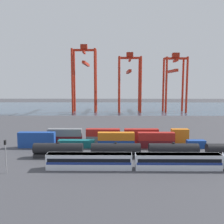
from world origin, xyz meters
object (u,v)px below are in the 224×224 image
object	(u,v)px
gantry_crane_central	(129,76)
gantry_crane_east	(174,77)
freight_tank_row	(173,150)
signal_mast	(6,152)
shipping_container_3	(116,144)
gantry_crane_west	(85,72)
passenger_train	(178,161)
shipping_container_8	(65,139)
shipping_container_2	(76,144)

from	to	relation	value
gantry_crane_central	gantry_crane_east	distance (m)	33.47
freight_tank_row	signal_mast	xyz separation A→B (m)	(-42.92, -12.45, 3.01)
shipping_container_3	gantry_crane_west	bearing A→B (deg)	102.43
gantry_crane_west	passenger_train	bearing A→B (deg)	-72.87
shipping_container_8	gantry_crane_west	size ratio (longest dim) A/B	0.25
passenger_train	gantry_crane_west	distance (m)	132.77
shipping_container_2	signal_mast	bearing A→B (deg)	-119.68
passenger_train	freight_tank_row	bearing A→B (deg)	83.17
shipping_container_2	gantry_crane_central	bearing A→B (deg)	77.17
shipping_container_3	gantry_crane_east	world-z (taller)	gantry_crane_east
signal_mast	shipping_container_8	distance (m)	30.60
gantry_crane_east	signal_mast	bearing A→B (deg)	-118.97
passenger_train	gantry_crane_east	world-z (taller)	gantry_crane_east
freight_tank_row	shipping_container_3	bearing A→B (deg)	146.96
shipping_container_2	gantry_crane_central	world-z (taller)	gantry_crane_central
gantry_crane_central	gantry_crane_east	size ratio (longest dim) A/B	1.01
shipping_container_3	shipping_container_8	bearing A→B (deg)	161.62
shipping_container_3	gantry_crane_central	xyz separation A→B (m)	(10.55, 104.57, 25.10)
freight_tank_row	signal_mast	bearing A→B (deg)	-163.83
gantry_crane_west	shipping_container_2	bearing A→B (deg)	-84.70
freight_tank_row	gantry_crane_central	size ratio (longest dim) A/B	1.85
shipping_container_2	gantry_crane_central	size ratio (longest dim) A/B	0.28
passenger_train	gantry_crane_west	size ratio (longest dim) A/B	1.33
freight_tank_row	signal_mast	size ratio (longest dim) A/B	10.07
signal_mast	shipping_container_8	xyz separation A→B (m)	(8.11, 29.25, -3.87)
freight_tank_row	gantry_crane_east	world-z (taller)	gantry_crane_east
shipping_container_8	gantry_crane_west	bearing A→B (deg)	92.67
shipping_container_2	shipping_container_8	world-z (taller)	same
passenger_train	shipping_container_8	size ratio (longest dim) A/B	5.43
shipping_container_3	shipping_container_8	xyz separation A→B (m)	(-18.35, 6.10, 0.00)
signal_mast	gantry_crane_east	world-z (taller)	gantry_crane_east
shipping_container_2	shipping_container_3	size ratio (longest dim) A/B	1.00
shipping_container_2	gantry_crane_west	distance (m)	108.27
freight_tank_row	gantry_crane_east	xyz separation A→B (m)	(27.56, 114.86, 24.05)
passenger_train	shipping_container_3	bearing A→B (deg)	127.33
shipping_container_3	gantry_crane_west	distance (m)	110.24
shipping_container_8	gantry_crane_west	xyz separation A→B (m)	(-4.56, 97.88, 28.57)
passenger_train	shipping_container_8	xyz separation A→B (m)	(-33.68, 26.20, -0.84)
gantry_crane_east	shipping_container_3	bearing A→B (deg)	-112.91
freight_tank_row	shipping_container_8	xyz separation A→B (m)	(-34.81, 16.80, -0.87)
signal_mast	shipping_container_2	bearing A→B (deg)	60.32
shipping_container_8	gantry_crane_east	bearing A→B (deg)	57.54
freight_tank_row	signal_mast	distance (m)	44.79
shipping_container_2	passenger_train	bearing A→B (deg)	-35.10
passenger_train	signal_mast	xyz separation A→B (m)	(-41.79, -3.05, 3.03)
signal_mast	shipping_container_2	size ratio (longest dim) A/B	0.66
freight_tank_row	shipping_container_2	xyz separation A→B (m)	(-29.72, 10.70, -0.87)
shipping_container_3	signal_mast	bearing A→B (deg)	-138.82
freight_tank_row	gantry_crane_west	distance (m)	124.38
signal_mast	passenger_train	bearing A→B (deg)	4.17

